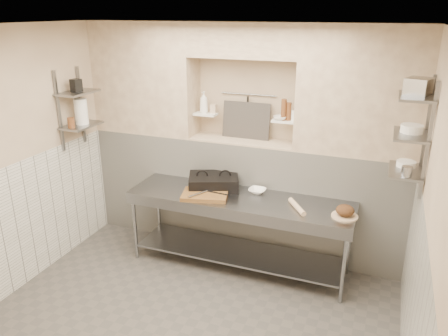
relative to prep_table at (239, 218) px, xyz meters
The scene contains 48 objects.
floor 1.38m from the prep_table, 97.04° to the right, with size 4.00×3.90×0.10m, color #4B4743.
ceiling 2.51m from the prep_table, 97.04° to the right, with size 4.00×3.90×0.10m, color silver.
wall_left 2.61m from the prep_table, 151.69° to the right, with size 0.10×3.90×2.80m, color #CBB593.
wall_right 2.37m from the prep_table, 31.86° to the right, with size 0.10×3.90×2.80m, color #CBB593.
wall_back 1.12m from the prep_table, 100.14° to the left, with size 4.00×0.10×2.80m, color #CBB593.
backwall_lower 0.59m from the prep_table, 104.45° to the left, with size 4.00×0.40×1.40m, color silver.
alcove_sill 0.97m from the prep_table, 104.45° to the left, with size 1.30×0.40×0.02m, color #CBB593.
backwall_pillar_left 2.15m from the prep_table, 158.93° to the left, with size 1.35×0.40×1.40m, color #CBB593.
backwall_pillar_right 1.96m from the prep_table, 25.68° to the left, with size 1.35×0.40×1.40m, color #CBB593.
backwall_header 2.04m from the prep_table, 104.45° to the left, with size 1.30×0.40×0.40m, color #CBB593.
wainscot_left 2.44m from the prep_table, 151.02° to the right, with size 0.02×3.90×1.40m, color silver.
wainscot_right 2.19m from the prep_table, 32.69° to the right, with size 0.02×3.90×1.40m, color silver.
alcove_shelf_left 1.36m from the prep_table, 138.74° to the left, with size 0.28×0.16×0.03m, color white.
alcove_shelf_right 1.25m from the prep_table, 58.02° to the left, with size 0.28×0.16×0.03m, color white.
utensil_rail 1.51m from the prep_table, 101.21° to the left, with size 0.02×0.02×0.70m, color gray.
hanging_steel 1.35m from the prep_table, 101.52° to the left, with size 0.02×0.02×0.30m, color black.
splash_panel 1.21m from the prep_table, 102.35° to the left, with size 0.60×0.02×0.45m, color #383330.
shelf_rail_left_a 2.42m from the prep_table, behind, with size 0.03×0.03×0.95m, color slate.
shelf_rail_left_b 2.44m from the prep_table, behind, with size 0.03×0.03×0.95m, color slate.
wall_shelf_left_lower 2.21m from the prep_table, behind, with size 0.30×0.50×0.03m, color slate.
wall_shelf_left_upper 2.41m from the prep_table, behind, with size 0.30×0.50×0.03m, color slate.
shelf_rail_right_a 2.19m from the prep_table, ahead, with size 0.03×0.03×1.05m, color slate.
shelf_rail_right_b 2.22m from the prep_table, 10.32° to the right, with size 0.03×0.03×1.05m, color slate.
wall_shelf_right_lower 1.90m from the prep_table, ahead, with size 0.30×0.50×0.03m, color slate.
wall_shelf_right_mid 2.08m from the prep_table, ahead, with size 0.30×0.50×0.03m, color slate.
wall_shelf_right_upper 2.31m from the prep_table, ahead, with size 0.30×0.50×0.03m, color slate.
prep_table is the anchor object (origin of this frame).
panini_press 0.54m from the prep_table, 155.88° to the left, with size 0.70×0.61×0.16m.
cutting_board 0.48m from the prep_table, 163.50° to the right, with size 0.51×0.36×0.05m, color brown.
knife_blade 0.40m from the prep_table, 165.64° to the right, with size 0.28×0.03×0.01m, color gray.
tongs 0.56m from the prep_table, 156.49° to the right, with size 0.02×0.02×0.27m, color gray.
mixing_bowl 0.39m from the prep_table, 55.53° to the left, with size 0.20×0.20×0.05m, color white.
rolling_pin 0.74m from the prep_table, ahead, with size 0.06×0.06×0.37m, color tan.
bread_board 1.21m from the prep_table, ahead, with size 0.27×0.27×0.02m, color tan.
bread_loaf 1.23m from the prep_table, ahead, with size 0.19×0.19×0.11m, color #4C2D19.
bottle_soap 1.49m from the prep_table, 139.52° to the left, with size 0.10×0.10×0.27m, color white.
jar_alcove 1.40m from the prep_table, 132.13° to the left, with size 0.07×0.07×0.11m, color #CBB593.
bowl_alcove 1.26m from the prep_table, 61.11° to the left, with size 0.15×0.15×0.05m, color white.
condiment_a 1.36m from the prep_table, 54.64° to the left, with size 0.06×0.06×0.21m, color brown.
condiment_b 1.36m from the prep_table, 57.95° to the left, with size 0.06×0.06×0.25m, color brown.
condiment_c 1.35m from the prep_table, 50.61° to the left, with size 0.07×0.07×0.12m, color white.
jug_left 2.29m from the prep_table, behind, with size 0.15×0.15×0.31m, color white.
jar_left 2.26m from the prep_table, behind, with size 0.08×0.08×0.12m, color brown.
box_left_upper 2.46m from the prep_table, behind, with size 0.11×0.11×0.15m, color black.
bowl_right 1.92m from the prep_table, ahead, with size 0.18×0.18×0.05m, color white.
canister_right 1.95m from the prep_table, 10.80° to the right, with size 0.09×0.09×0.09m, color gray.
bowl_right_mid 2.11m from the prep_table, ahead, with size 0.20×0.20×0.07m, color white.
basket_right 2.36m from the prep_table, ahead, with size 0.19×0.24×0.15m, color gray.
Camera 1 is at (1.62, -3.14, 2.92)m, focal length 35.00 mm.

